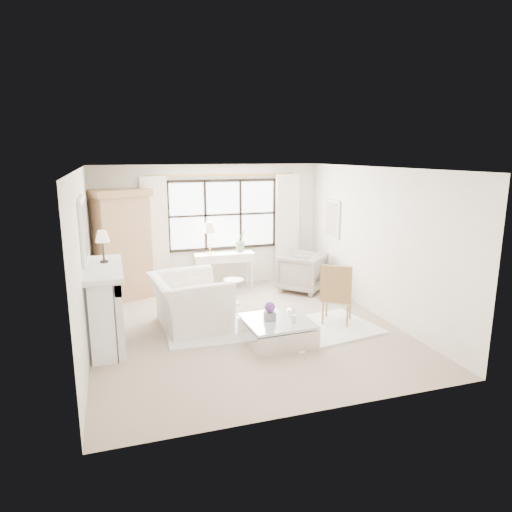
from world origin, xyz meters
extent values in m
plane|color=tan|center=(0.00, 0.00, 0.00)|extent=(5.50, 5.50, 0.00)
plane|color=silver|center=(0.00, 0.00, 2.70)|extent=(5.50, 5.50, 0.00)
plane|color=white|center=(0.00, 2.75, 1.35)|extent=(5.00, 0.00, 5.00)
plane|color=white|center=(0.00, -2.75, 1.35)|extent=(5.00, 0.00, 5.00)
plane|color=beige|center=(-2.50, 0.00, 1.35)|extent=(0.00, 5.50, 5.50)
plane|color=silver|center=(2.50, 0.00, 1.35)|extent=(0.00, 5.50, 5.50)
cube|color=white|center=(0.30, 2.73, 1.60)|extent=(2.40, 0.02, 1.50)
cylinder|color=#A67E39|center=(0.30, 2.67, 2.47)|extent=(3.30, 0.04, 0.04)
cube|color=white|center=(-1.20, 2.65, 1.24)|extent=(0.55, 0.10, 2.47)
cube|color=white|center=(1.80, 2.65, 1.24)|extent=(0.55, 0.10, 2.47)
cube|color=silver|center=(-2.29, 0.00, 0.59)|extent=(0.34, 1.50, 1.18)
cube|color=#B8B8BF|center=(-2.12, 0.00, 0.53)|extent=(0.03, 1.22, 0.97)
cube|color=black|center=(-2.11, 0.00, 0.32)|extent=(0.06, 0.52, 0.50)
cube|color=silver|center=(-2.25, 0.00, 1.22)|extent=(0.58, 1.66, 0.08)
cube|color=white|center=(-2.47, 0.00, 1.84)|extent=(0.05, 1.15, 0.95)
cube|color=silver|center=(-2.44, 0.00, 1.84)|extent=(0.02, 1.00, 0.80)
cube|color=silver|center=(2.47, 1.70, 1.55)|extent=(0.04, 0.62, 0.82)
cube|color=#B6A28D|center=(2.45, 1.70, 1.55)|extent=(0.01, 0.52, 0.72)
cylinder|color=black|center=(-2.22, 0.27, 1.27)|extent=(0.12, 0.12, 0.03)
cylinder|color=black|center=(-2.22, 0.27, 1.44)|extent=(0.03, 0.03, 0.30)
cone|color=#FAECCC|center=(-2.22, 0.27, 1.68)|extent=(0.22, 0.22, 0.18)
cube|color=tan|center=(-1.89, 2.36, 1.05)|extent=(1.15, 0.92, 2.10)
cube|color=tan|center=(-1.89, 2.36, 2.17)|extent=(1.30, 1.06, 0.14)
cube|color=white|center=(0.23, 2.43, 0.68)|extent=(1.26, 0.49, 0.14)
cube|color=white|center=(0.23, 2.43, 0.77)|extent=(1.33, 0.53, 0.06)
cylinder|color=gold|center=(-0.07, 2.43, 0.82)|extent=(0.14, 0.14, 0.03)
cylinder|color=gold|center=(-0.07, 2.43, 1.06)|extent=(0.02, 0.02, 0.46)
cone|color=beige|center=(-0.07, 2.43, 1.38)|extent=(0.28, 0.28, 0.22)
imported|color=#5B714B|center=(0.63, 2.44, 1.06)|extent=(0.36, 0.34, 0.51)
cylinder|color=silver|center=(0.14, 1.30, 0.01)|extent=(0.26, 0.26, 0.03)
cylinder|color=silver|center=(0.14, 1.30, 0.25)|extent=(0.06, 0.06, 0.44)
cylinder|color=white|center=(0.14, 1.30, 0.49)|extent=(0.40, 0.40, 0.03)
cube|color=silver|center=(-0.45, 0.01, 0.02)|extent=(1.83, 1.34, 0.03)
cube|color=white|center=(1.24, -0.47, 0.02)|extent=(1.94, 1.57, 0.03)
imported|color=white|center=(-0.89, 0.36, 0.45)|extent=(1.34, 1.49, 0.89)
imported|color=gray|center=(1.79, 1.74, 0.41)|extent=(1.26, 1.26, 0.82)
cube|color=beige|center=(1.59, -0.28, 0.46)|extent=(0.66, 0.65, 0.07)
cube|color=#A47A45|center=(1.46, -0.47, 0.78)|extent=(0.42, 0.32, 0.60)
cube|color=silver|center=(0.31, -0.75, 0.16)|extent=(1.03, 1.03, 0.32)
cube|color=silver|center=(0.31, -0.75, 0.36)|extent=(1.03, 1.03, 0.04)
cube|color=slate|center=(0.19, -0.71, 0.44)|extent=(0.19, 0.19, 0.13)
sphere|color=#5C2F77|center=(0.19, -0.71, 0.59)|extent=(0.17, 0.17, 0.17)
cylinder|color=white|center=(0.51, -0.93, 0.44)|extent=(0.09, 0.09, 0.12)
imported|color=white|center=(0.62, -0.56, 0.45)|extent=(0.16, 0.16, 0.15)
camera|label=1|loc=(-2.07, -7.07, 2.93)|focal=32.00mm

